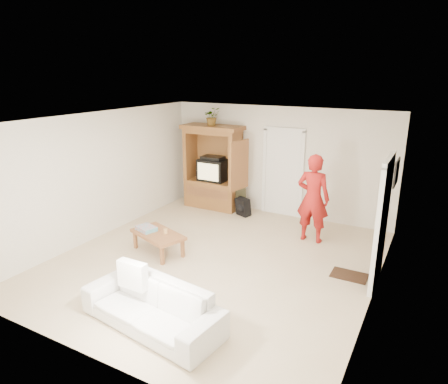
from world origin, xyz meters
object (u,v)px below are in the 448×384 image
at_px(armoire, 214,173).
at_px(sofa, 152,306).
at_px(man, 313,198).
at_px(coffee_table, 158,235).

relative_size(armoire, sofa, 1.02).
height_order(man, coffee_table, man).
distance_m(man, sofa, 4.07).
xyz_separation_m(man, coffee_table, (-2.40, -1.98, -0.56)).
height_order(man, sofa, man).
relative_size(armoire, coffee_table, 1.71).
height_order(sofa, coffee_table, sofa).
bearing_deg(armoire, coffee_table, -81.53).
relative_size(armoire, man, 1.15).
distance_m(sofa, coffee_table, 2.33).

